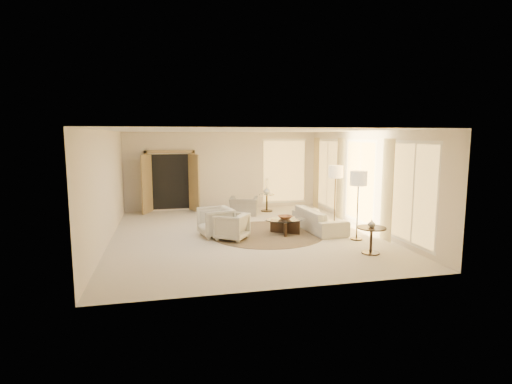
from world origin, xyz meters
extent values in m
cube|color=beige|center=(0.00, 0.00, -0.01)|extent=(7.00, 8.00, 0.02)
cube|color=white|center=(0.00, 0.00, 2.80)|extent=(7.00, 8.00, 0.02)
cube|color=beige|center=(0.00, 4.00, 1.40)|extent=(7.00, 0.04, 2.80)
cube|color=beige|center=(0.00, -4.00, 1.40)|extent=(7.00, 0.04, 2.80)
cube|color=beige|center=(-3.50, 0.00, 1.40)|extent=(0.04, 8.00, 2.80)
cube|color=beige|center=(3.50, 0.00, 1.40)|extent=(0.04, 8.00, 2.80)
cube|color=#A28854|center=(-1.90, 3.89, 1.08)|extent=(1.80, 0.12, 2.16)
cube|color=#A28854|center=(-2.70, 3.62, 1.03)|extent=(0.35, 0.66, 2.00)
cube|color=#A28854|center=(-1.10, 3.62, 1.03)|extent=(0.35, 0.66, 2.00)
cylinder|color=#3D2E20|center=(0.60, -0.07, 0.01)|extent=(4.16, 4.16, 0.01)
imported|color=beige|center=(2.15, 0.04, 0.31)|extent=(0.95, 2.17, 0.62)
imported|color=beige|center=(-0.80, 0.00, 0.42)|extent=(0.92, 0.96, 0.85)
imported|color=beige|center=(-0.44, -0.46, 0.38)|extent=(0.98, 1.00, 0.76)
imported|color=gray|center=(0.49, 2.67, 0.41)|extent=(1.06, 0.84, 0.81)
cube|color=black|center=(1.09, -0.15, 0.19)|extent=(0.73, 0.54, 0.37)
cube|color=black|center=(1.09, -0.15, 0.19)|extent=(0.29, 0.83, 0.37)
cylinder|color=white|center=(1.09, -0.15, 0.40)|extent=(1.43, 1.43, 0.02)
cylinder|color=black|center=(2.45, -2.38, 0.02)|extent=(0.41, 0.41, 0.03)
cylinder|color=black|center=(2.45, -2.38, 0.30)|extent=(0.06, 0.06, 0.58)
cylinder|color=black|center=(2.45, -2.38, 0.60)|extent=(0.65, 0.65, 0.03)
cylinder|color=black|center=(1.42, 3.14, 0.02)|extent=(0.41, 0.41, 0.03)
cylinder|color=black|center=(1.42, 3.14, 0.31)|extent=(0.06, 0.06, 0.59)
cylinder|color=white|center=(1.42, 3.14, 0.61)|extent=(0.54, 0.54, 0.03)
cylinder|color=black|center=(2.90, 0.65, 0.02)|extent=(0.30, 0.30, 0.03)
cylinder|color=black|center=(2.90, 0.65, 0.76)|extent=(0.03, 0.03, 1.52)
cylinder|color=beige|center=(2.90, 0.65, 1.60)|extent=(0.43, 0.43, 0.37)
cylinder|color=black|center=(2.71, -1.18, 0.02)|extent=(0.30, 0.30, 0.03)
cylinder|color=black|center=(2.71, -1.18, 0.75)|extent=(0.03, 0.03, 1.51)
cylinder|color=beige|center=(2.71, -1.18, 1.59)|extent=(0.43, 0.43, 0.37)
imported|color=brown|center=(1.09, -0.15, 0.46)|extent=(0.42, 0.42, 0.09)
imported|color=white|center=(2.45, -2.38, 0.70)|extent=(0.21, 0.21, 0.17)
imported|color=white|center=(1.42, 3.14, 0.75)|extent=(0.32, 0.32, 0.26)
camera|label=1|loc=(-2.05, -10.41, 2.66)|focal=28.00mm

